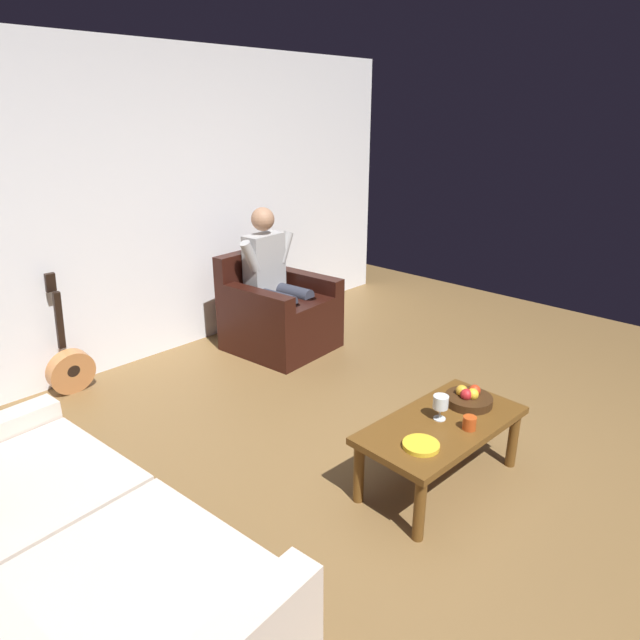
% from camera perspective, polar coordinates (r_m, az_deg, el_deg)
% --- Properties ---
extents(ground_plane, '(7.10, 7.10, 0.00)m').
position_cam_1_polar(ground_plane, '(3.42, 13.93, -16.66)').
color(ground_plane, brown).
extents(wall_back, '(5.61, 0.06, 2.55)m').
position_cam_1_polar(wall_back, '(4.95, -16.52, 10.90)').
color(wall_back, white).
rests_on(wall_back, ground).
extents(armchair, '(0.85, 0.89, 0.86)m').
position_cam_1_polar(armchair, '(5.05, -4.28, 0.55)').
color(armchair, black).
rests_on(armchair, ground).
extents(person_seated, '(0.63, 0.61, 1.25)m').
position_cam_1_polar(person_seated, '(4.95, -4.63, 4.50)').
color(person_seated, '#A2A1A1').
rests_on(person_seated, ground).
extents(couch, '(1.06, 1.96, 0.90)m').
position_cam_1_polar(couch, '(2.62, -25.73, -22.96)').
color(couch, beige).
rests_on(couch, ground).
extents(coffee_table, '(1.04, 0.57, 0.40)m').
position_cam_1_polar(coffee_table, '(3.29, 12.25, -10.93)').
color(coffee_table, brown).
rests_on(coffee_table, ground).
extents(guitar, '(0.35, 0.20, 0.93)m').
position_cam_1_polar(guitar, '(4.66, -24.02, -4.37)').
color(guitar, '#BB7844').
rests_on(guitar, ground).
extents(wine_glass_near, '(0.09, 0.09, 0.15)m').
position_cam_1_polar(wine_glass_near, '(3.23, 12.14, -8.28)').
color(wine_glass_near, silver).
rests_on(wine_glass_near, coffee_table).
extents(fruit_bowl, '(0.28, 0.28, 0.11)m').
position_cam_1_polar(fruit_bowl, '(3.46, 14.85, -7.66)').
color(fruit_bowl, '#382210').
rests_on(fruit_bowl, coffee_table).
extents(decorative_dish, '(0.19, 0.19, 0.02)m').
position_cam_1_polar(decorative_dish, '(3.01, 10.21, -12.40)').
color(decorative_dish, gold).
rests_on(decorative_dish, coffee_table).
extents(candle_jar, '(0.07, 0.07, 0.08)m').
position_cam_1_polar(candle_jar, '(3.21, 14.91, -10.06)').
color(candle_jar, '#B44317').
rests_on(candle_jar, coffee_table).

